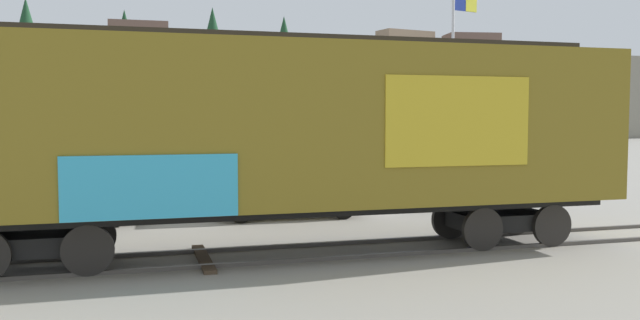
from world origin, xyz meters
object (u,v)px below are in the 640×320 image
at_px(flagpole, 456,65).
at_px(parked_car_black, 55,193).
at_px(parked_car_blue, 449,180).
at_px(parked_car_silver, 285,187).
at_px(freight_car, 293,129).

distance_m(flagpole, parked_car_black, 16.60).
bearing_deg(parked_car_black, parked_car_blue, 0.20).
relative_size(flagpole, parked_car_silver, 1.88).
relative_size(freight_car, parked_car_blue, 3.25).
bearing_deg(parked_car_silver, flagpole, 34.94).
xyz_separation_m(freight_car, flagpole, (10.10, 11.31, 2.38)).
bearing_deg(parked_car_black, flagpole, 20.35).
distance_m(flagpole, parked_car_silver, 11.65).
relative_size(freight_car, flagpole, 1.74).
bearing_deg(flagpole, parked_car_silver, -145.06).
distance_m(freight_car, parked_car_silver, 5.49).
relative_size(flagpole, parked_car_black, 1.77).
distance_m(parked_car_black, parked_car_blue, 11.74).
bearing_deg(parked_car_silver, freight_car, -102.98).
distance_m(freight_car, parked_car_black, 7.78).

